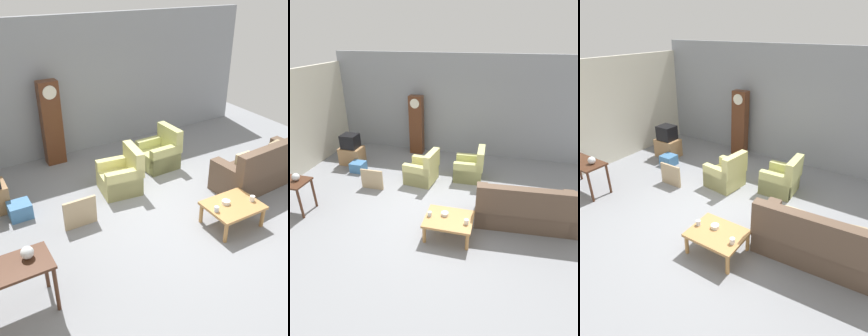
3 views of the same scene
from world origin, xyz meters
The scene contains 15 objects.
ground_plane centered at (0.00, 0.00, 0.00)m, with size 10.40×10.40×0.00m, color gray.
garage_door_wall centered at (0.00, 3.60, 1.60)m, with size 8.40×0.16×3.20m, color gray.
couch_floral centered at (2.04, 0.01, 0.35)m, with size 2.16×1.02×1.04m.
armchair_olive_near centered at (-0.61, 1.28, 0.31)m, with size 0.88×0.85×0.92m.
armchair_olive_far centered at (0.64, 1.78, 0.31)m, with size 0.81×0.78×0.92m.
coffee_table_wood centered at (0.53, -0.74, 0.36)m, with size 0.96×0.76×0.42m.
grandfather_clock centered at (-1.37, 3.19, 0.98)m, with size 0.44×0.30×1.95m.
tv_stand_cabinet centered at (-3.09, 1.85, 0.27)m, with size 0.68×0.52×0.54m, color #997047.
tv_crt centered at (-3.09, 1.85, 0.75)m, with size 0.48×0.44×0.42m, color black.
framed_picture_leaning centered at (-1.79, 0.57, 0.27)m, with size 0.60×0.05×0.55m, color tan.
storage_box_blue centered at (-2.65, 1.39, 0.15)m, with size 0.40×0.38×0.29m, color teal.
glass_dome_cloche centered at (-2.96, -0.70, 0.86)m, with size 0.17×0.17×0.17m, color silver.
cup_white_porcelain centered at (0.89, -0.83, 0.47)m, with size 0.09×0.09×0.10m, color white.
cup_blue_rimmed centered at (0.14, -0.76, 0.47)m, with size 0.08×0.08×0.09m, color silver.
bowl_white_stacked centered at (0.43, -0.67, 0.45)m, with size 0.15×0.15×0.07m, color white.
Camera 2 is at (1.31, -5.02, 3.74)m, focal length 28.75 mm.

